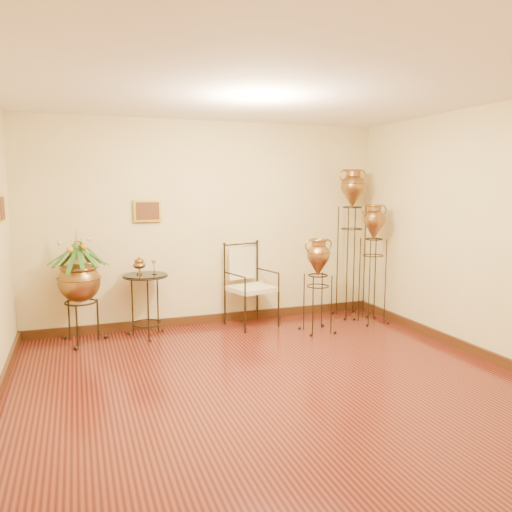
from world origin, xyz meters
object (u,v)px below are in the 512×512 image
object	(u,v)px
planter_urn	(79,277)
armchair	(251,285)
side_table	(146,304)
amphora_tall	(351,241)
amphora_mid	(373,263)

from	to	relation	value
planter_urn	armchair	bearing A→B (deg)	0.00
armchair	side_table	bearing A→B (deg)	164.89
amphora_tall	planter_urn	distance (m)	3.80
amphora_tall	side_table	world-z (taller)	amphora_tall
amphora_tall	armchair	distance (m)	1.65
amphora_tall	side_table	xyz separation A→B (m)	(-2.99, 0.00, -0.70)
amphora_mid	planter_urn	distance (m)	3.91
amphora_tall	planter_urn	xyz separation A→B (m)	(-3.78, 0.00, -0.29)
amphora_tall	amphora_mid	size ratio (longest dim) A/B	1.29
amphora_mid	side_table	xyz separation A→B (m)	(-3.10, 0.42, -0.43)
amphora_tall	planter_urn	world-z (taller)	amphora_tall
armchair	side_table	world-z (taller)	armchair
side_table	armchair	bearing A→B (deg)	-0.04
planter_urn	amphora_mid	bearing A→B (deg)	-6.21
planter_urn	armchair	size ratio (longest dim) A/B	1.30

